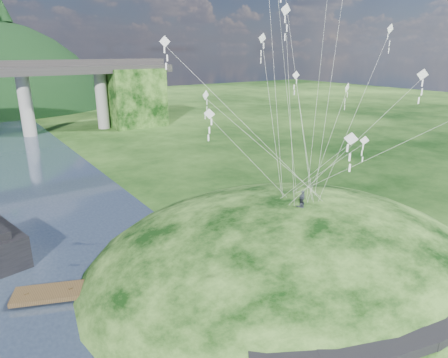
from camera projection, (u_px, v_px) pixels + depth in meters
ground at (225, 305)px, 28.00m from camera, size 320.00×320.00×0.00m
grass_hill at (288, 277)px, 34.31m from camera, size 36.00×32.00×13.00m
footpath at (421, 315)px, 23.67m from camera, size 22.29×5.84×0.83m
wooden_dock at (113, 286)px, 29.58m from camera, size 13.62×7.09×0.99m
kite_flyers at (302, 195)px, 32.56m from camera, size 2.09×1.78×1.68m
kite_swarm at (318, 53)px, 28.90m from camera, size 19.93×15.55×20.02m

